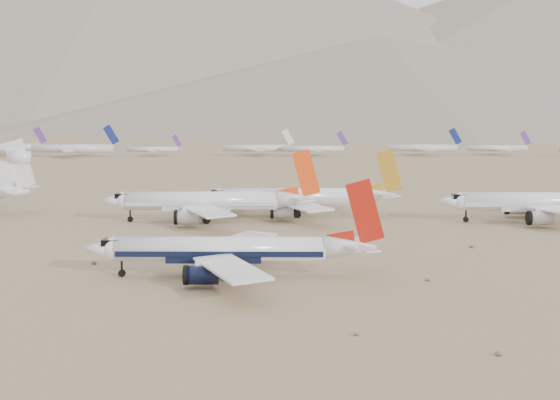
% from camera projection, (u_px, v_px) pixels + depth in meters
% --- Properties ---
extents(ground, '(7000.00, 7000.00, 0.00)m').
position_uv_depth(ground, '(270.00, 283.00, 118.78)').
color(ground, '#7C6448').
rests_on(ground, ground).
extents(main_airliner, '(44.42, 43.38, 15.67)m').
position_uv_depth(main_airliner, '(233.00, 250.00, 122.65)').
color(main_airliner, white).
rests_on(main_airliner, ground).
extents(row2_navy_widebody, '(47.88, 46.82, 17.03)m').
position_uv_depth(row2_navy_widebody, '(547.00, 202.00, 182.48)').
color(row2_navy_widebody, white).
rests_on(row2_navy_widebody, ground).
extents(row2_gold_tail, '(47.21, 46.17, 16.81)m').
position_uv_depth(row2_gold_tail, '(300.00, 197.00, 192.87)').
color(row2_gold_tail, white).
rests_on(row2_gold_tail, ground).
extents(row2_orange_tail, '(48.16, 47.11, 17.18)m').
position_uv_depth(row2_orange_tail, '(210.00, 202.00, 183.03)').
color(row2_orange_tail, white).
rests_on(row2_orange_tail, ground).
extents(distant_storage_row, '(617.01, 64.96, 15.77)m').
position_uv_depth(distant_storage_row, '(308.00, 148.00, 449.35)').
color(distant_storage_row, silver).
rests_on(distant_storage_row, ground).
extents(mountain_range, '(7354.00, 3024.00, 470.00)m').
position_uv_depth(mountain_range, '(316.00, 36.00, 1733.36)').
color(mountain_range, slate).
rests_on(mountain_range, ground).
extents(desert_scrub, '(261.14, 121.67, 0.63)m').
position_uv_depth(desert_scrub, '(280.00, 335.00, 90.36)').
color(desert_scrub, brown).
rests_on(desert_scrub, ground).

